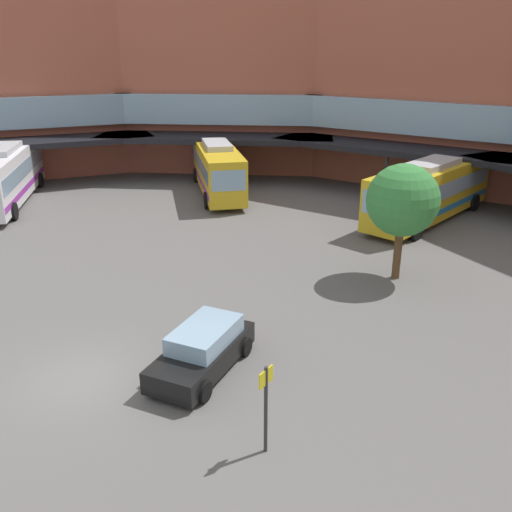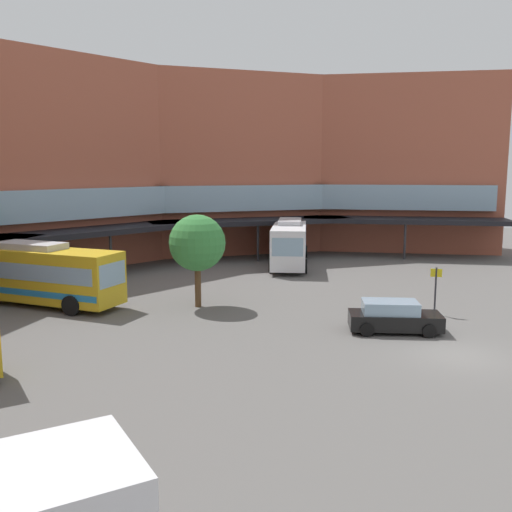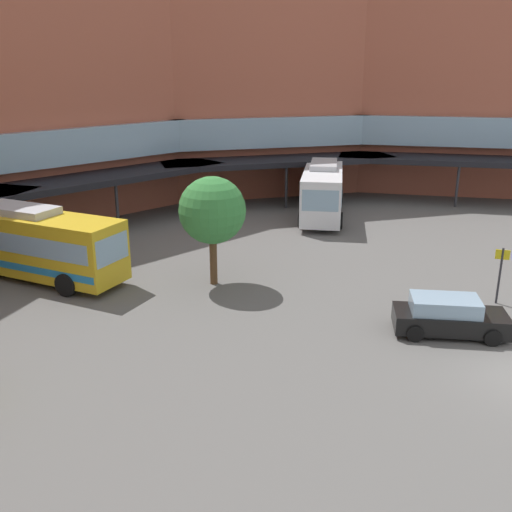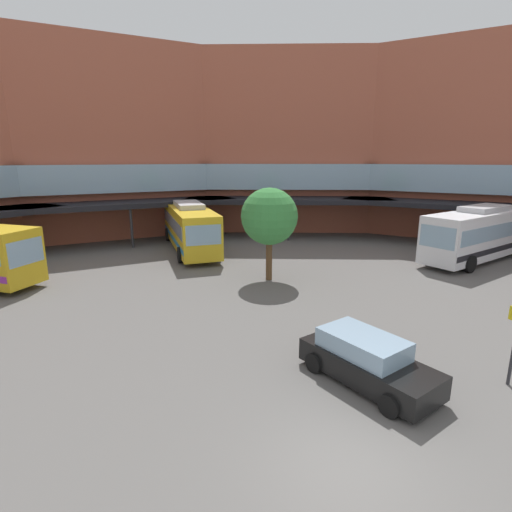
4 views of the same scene
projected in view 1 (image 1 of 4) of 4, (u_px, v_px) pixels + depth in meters
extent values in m
plane|color=#605E5B|center=(79.00, 379.00, 18.00)|extent=(115.23, 115.23, 0.00)
cube|color=#AD5942|center=(428.00, 71.00, 40.24)|extent=(18.84, 10.24, 16.36)
cube|color=#8CADC6|center=(421.00, 113.00, 40.85)|extent=(17.16, 10.03, 2.29)
cube|color=black|center=(397.00, 149.00, 38.16)|extent=(18.34, 8.30, 0.40)
cylinder|color=#2D2D33|center=(386.00, 177.00, 37.51)|extent=(0.20, 0.20, 3.27)
cube|color=#AD5942|center=(223.00, 68.00, 45.29)|extent=(17.20, 16.59, 16.36)
cube|color=#8CADC6|center=(223.00, 105.00, 45.80)|extent=(16.05, 15.54, 2.29)
cube|color=black|center=(215.00, 138.00, 42.43)|extent=(15.84, 15.12, 0.40)
cylinder|color=#2D2D33|center=(212.00, 164.00, 41.54)|extent=(0.20, 0.20, 3.27)
cube|color=#AD5942|center=(16.00, 69.00, 42.96)|extent=(11.37, 18.89, 16.36)
cube|color=#8CADC6|center=(22.00, 109.00, 43.51)|extent=(11.03, 17.26, 2.29)
cube|color=black|center=(28.00, 143.00, 40.46)|extent=(9.48, 18.25, 0.40)
cylinder|color=#2D2D33|center=(32.00, 169.00, 39.68)|extent=(0.20, 0.20, 3.27)
cube|color=gold|center=(218.00, 168.00, 39.16)|extent=(10.42, 7.51, 2.97)
cube|color=#8CADC6|center=(217.00, 163.00, 39.03)|extent=(9.89, 7.23, 0.95)
cube|color=purple|center=(218.00, 180.00, 39.46)|extent=(10.25, 7.43, 0.36)
cube|color=#8CADC6|center=(229.00, 181.00, 34.21)|extent=(1.20, 1.91, 1.31)
cube|color=#B2B2B7|center=(217.00, 145.00, 38.56)|extent=(4.17, 3.42, 0.36)
cylinder|color=black|center=(244.00, 198.00, 36.54)|extent=(1.10, 0.82, 1.10)
cylinder|color=black|center=(207.00, 200.00, 36.09)|extent=(1.10, 0.82, 1.10)
cylinder|color=black|center=(227.00, 174.00, 43.16)|extent=(1.10, 0.82, 1.10)
cylinder|color=black|center=(196.00, 175.00, 42.71)|extent=(1.10, 0.82, 1.10)
cube|color=white|center=(6.00, 175.00, 36.84)|extent=(11.51, 8.51, 3.10)
cube|color=#8CADC6|center=(5.00, 170.00, 36.70)|extent=(10.92, 8.17, 0.99)
cube|color=purple|center=(8.00, 188.00, 37.15)|extent=(11.32, 8.40, 0.37)
cube|color=#B2B2B7|center=(1.00, 149.00, 36.21)|extent=(4.59, 3.77, 0.36)
cylinder|color=black|center=(14.00, 211.00, 33.75)|extent=(1.09, 0.84, 1.10)
cylinder|color=black|center=(40.00, 180.00, 41.29)|extent=(1.09, 0.84, 1.10)
cylinder|color=black|center=(5.00, 181.00, 40.91)|extent=(1.09, 0.84, 1.10)
cube|color=gold|center=(430.00, 191.00, 33.35)|extent=(3.67, 11.56, 2.93)
cube|color=#8CADC6|center=(430.00, 185.00, 33.22)|extent=(3.66, 10.89, 0.94)
cube|color=#267FBF|center=(428.00, 204.00, 33.65)|extent=(3.68, 11.34, 0.35)
cube|color=#8CADC6|center=(381.00, 204.00, 29.36)|extent=(2.27, 0.34, 1.29)
cube|color=#B2B2B7|center=(433.00, 164.00, 32.75)|extent=(2.19, 4.25, 0.36)
cylinder|color=black|center=(416.00, 231.00, 30.35)|extent=(0.41, 1.12, 1.10)
cylinder|color=black|center=(375.00, 221.00, 31.98)|extent=(0.41, 1.12, 1.10)
cylinder|color=black|center=(474.00, 202.00, 35.64)|extent=(0.41, 1.12, 1.10)
cylinder|color=black|center=(436.00, 195.00, 37.27)|extent=(0.41, 1.12, 1.10)
cube|color=black|center=(202.00, 356.00, 18.30)|extent=(3.42, 4.75, 0.75)
cube|color=#8CADC6|center=(205.00, 334.00, 18.27)|extent=(2.51, 3.05, 0.60)
cylinder|color=black|center=(204.00, 392.00, 16.81)|extent=(0.47, 0.69, 0.66)
cylinder|color=black|center=(155.00, 378.00, 17.50)|extent=(0.47, 0.69, 0.66)
cylinder|color=black|center=(246.00, 347.00, 19.27)|extent=(0.47, 0.69, 0.66)
cylinder|color=black|center=(201.00, 336.00, 19.97)|extent=(0.47, 0.69, 0.66)
cylinder|color=brown|center=(398.00, 249.00, 25.20)|extent=(0.36, 0.36, 2.82)
sphere|color=#38843D|center=(403.00, 200.00, 24.36)|extent=(3.22, 3.22, 3.22)
cylinder|color=#2D2D33|center=(266.00, 410.00, 14.40)|extent=(0.10, 0.10, 2.61)
cube|color=yellow|center=(266.00, 377.00, 14.03)|extent=(0.18, 0.59, 0.44)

